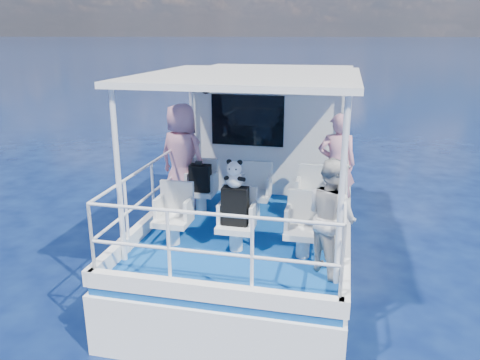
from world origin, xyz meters
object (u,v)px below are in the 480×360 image
passenger_port_fwd (182,157)px  passenger_stbd_aft (331,216)px  panda (234,174)px  backpack_center (235,206)px

passenger_port_fwd → passenger_stbd_aft: bearing=161.4°
passenger_stbd_aft → panda: (-1.27, 0.30, 0.36)m
passenger_stbd_aft → backpack_center: size_ratio=2.79×
passenger_port_fwd → passenger_stbd_aft: 3.05m
passenger_port_fwd → panda: size_ratio=4.70×
passenger_port_fwd → backpack_center: passenger_port_fwd is taller
backpack_center → panda: 0.44m
passenger_stbd_aft → backpack_center: 1.29m
passenger_port_fwd → backpack_center: size_ratio=3.41×
backpack_center → panda: bearing=177.5°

